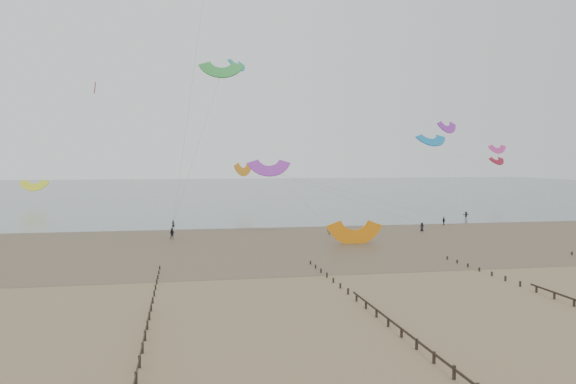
% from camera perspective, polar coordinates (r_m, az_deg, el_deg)
% --- Properties ---
extents(ground, '(500.00, 500.00, 0.00)m').
position_cam_1_polar(ground, '(56.83, 1.08, -9.67)').
color(ground, brown).
rests_on(ground, ground).
extents(sea_and_shore, '(500.00, 665.00, 0.03)m').
position_cam_1_polar(sea_and_shore, '(89.83, -6.00, -4.93)').
color(sea_and_shore, '#475654').
rests_on(sea_and_shore, ground).
extents(groynes, '(72.16, 50.16, 1.00)m').
position_cam_1_polar(groynes, '(40.27, 12.63, -14.47)').
color(groynes, black).
rests_on(groynes, ground).
extents(kitesurfer_lead, '(0.70, 0.57, 1.66)m').
position_cam_1_polar(kitesurfer_lead, '(106.64, -11.59, -3.25)').
color(kitesurfer_lead, black).
rests_on(kitesurfer_lead, ground).
extents(kitesurfers, '(132.43, 22.34, 1.83)m').
position_cam_1_polar(kitesurfers, '(108.22, 9.28, -3.13)').
color(kitesurfers, black).
rests_on(kitesurfers, ground).
extents(grounded_kite, '(7.41, 5.93, 3.91)m').
position_cam_1_polar(grounded_kite, '(86.68, 6.78, -5.24)').
color(grounded_kite, orange).
rests_on(grounded_kite, ground).
extents(kites_airborne, '(234.59, 116.20, 40.20)m').
position_cam_1_polar(kites_airborne, '(143.31, -12.42, 5.89)').
color(kites_airborne, '#1478B5').
rests_on(kites_airborne, ground).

